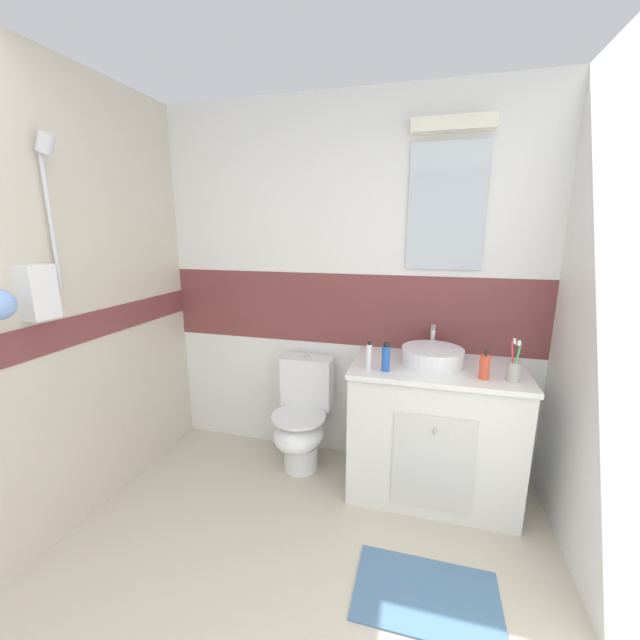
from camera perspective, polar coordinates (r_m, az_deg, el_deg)
ground_plane at (r=2.23m, az=-4.48°, el=-35.03°), size 3.20×3.48×0.04m
wall_back_tiled at (r=2.72m, az=4.15°, el=5.01°), size 3.20×0.20×2.50m
wall_left_shower_alcove at (r=2.37m, az=-37.51°, el=0.90°), size 0.25×3.48×2.50m
vanity_cabinet at (r=2.61m, az=16.25°, el=-15.22°), size 1.00×0.60×0.85m
sink_basin at (r=2.43m, az=16.21°, el=-5.03°), size 0.36×0.41×0.21m
toilet at (r=2.79m, az=-2.66°, el=-14.25°), size 0.37×0.50×0.78m
toothbrush_cup at (r=2.33m, az=26.60°, el=-6.61°), size 0.07×0.07×0.23m
soap_dispenser at (r=2.29m, az=23.05°, el=-6.36°), size 0.05×0.05×0.17m
toothpaste_tube_upright at (r=2.27m, az=7.22°, el=-5.29°), size 0.03×0.03×0.17m
deodorant_spray_can at (r=2.26m, az=9.67°, el=-5.49°), size 0.05×0.05×0.17m
bath_mat at (r=2.24m, az=15.36°, el=-34.49°), size 0.65×0.42×0.01m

